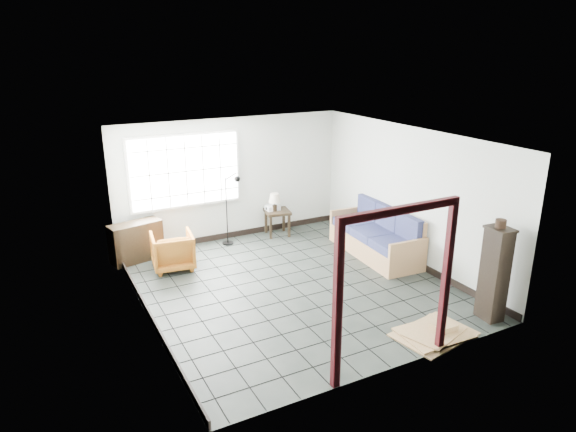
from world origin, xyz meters
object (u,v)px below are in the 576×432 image
futon_sofa (378,238)px  side_table (277,215)px  tall_shelf (494,273)px  armchair (172,249)px

futon_sofa → side_table: (-1.28, 1.93, 0.11)m
futon_sofa → side_table: size_ratio=3.72×
side_table → tall_shelf: bearing=-75.5°
armchair → tall_shelf: 5.59m
futon_sofa → armchair: 4.01m
futon_sofa → side_table: 2.32m
futon_sofa → tall_shelf: bearing=-87.3°
armchair → side_table: armchair is taller
armchair → tall_shelf: tall_shelf is taller
armchair → side_table: (2.54, 0.69, 0.09)m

